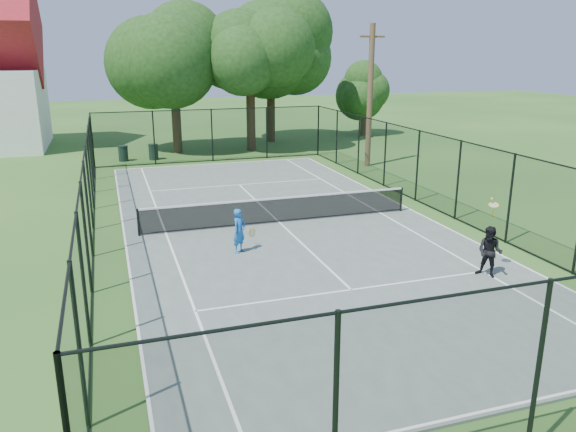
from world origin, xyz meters
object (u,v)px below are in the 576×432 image
object	(u,v)px
trash_bin_right	(153,152)
player_blue	(239,231)
tennis_net	(279,209)
trash_bin_left	(123,153)
utility_pole	(370,96)
player_black	(490,252)

from	to	relation	value
trash_bin_right	player_blue	bearing A→B (deg)	-86.34
player_blue	tennis_net	bearing A→B (deg)	51.41
trash_bin_left	utility_pole	distance (m)	14.40
utility_pole	player_black	world-z (taller)	utility_pole
tennis_net	player_blue	world-z (taller)	player_blue
trash_bin_right	player_black	size ratio (longest dim) A/B	0.43
trash_bin_left	utility_pole	size ratio (longest dim) A/B	0.12
trash_bin_right	player_blue	distance (m)	17.24
trash_bin_left	utility_pole	world-z (taller)	utility_pole
player_blue	trash_bin_right	bearing A→B (deg)	93.66
tennis_net	trash_bin_right	bearing A→B (deg)	102.45
trash_bin_right	utility_pole	distance (m)	12.87
trash_bin_left	player_black	bearing A→B (deg)	-67.34
utility_pole	player_black	distance (m)	16.47
trash_bin_left	trash_bin_right	world-z (taller)	trash_bin_right
player_black	trash_bin_right	bearing A→B (deg)	108.74
utility_pole	player_blue	world-z (taller)	utility_pole
trash_bin_right	player_black	xyz separation A→B (m)	(7.21, -21.27, 0.32)
trash_bin_left	player_black	distance (m)	23.14
player_blue	player_black	xyz separation A→B (m)	(6.11, -4.06, 0.03)
trash_bin_right	player_blue	xyz separation A→B (m)	(1.10, -17.21, 0.29)
tennis_net	player_blue	xyz separation A→B (m)	(-2.11, -2.65, 0.18)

